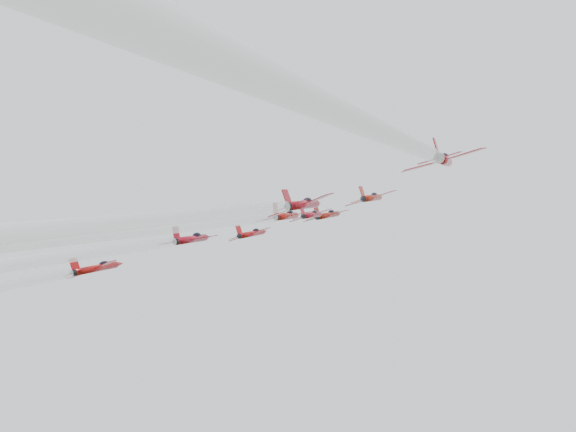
% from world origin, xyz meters
% --- Properties ---
extents(jet_lead, '(10.29, 12.71, 9.54)m').
position_xyz_m(jet_lead, '(-3.12, 26.30, 154.73)').
color(jet_lead, maroon).
extents(jet_row2_left, '(9.18, 11.35, 8.52)m').
position_xyz_m(jet_row2_left, '(-13.43, 12.97, 144.98)').
color(jet_row2_left, '#B31114').
extents(jet_row2_center, '(8.41, 10.40, 7.80)m').
position_xyz_m(jet_row2_center, '(0.23, 11.13, 143.63)').
color(jet_row2_center, '#A91022').
extents(jet_row2_right, '(9.94, 12.28, 9.22)m').
position_xyz_m(jet_row2_right, '(11.09, 13.69, 145.51)').
color(jet_row2_right, '#B32211').
extents(jet_center, '(9.43, 83.61, 61.57)m').
position_xyz_m(jet_center, '(2.90, -41.08, 105.40)').
color(jet_center, '#AD1610').
extents(jet_rear_right, '(9.90, 87.77, 64.63)m').
position_xyz_m(jet_rear_right, '(10.84, -53.34, 96.45)').
color(jet_rear_right, '#A70F1B').
extents(jet_rear_farright, '(10.50, 93.13, 68.58)m').
position_xyz_m(jet_rear_farright, '(30.99, -57.47, 93.43)').
color(jet_rear_farright, '#B11019').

